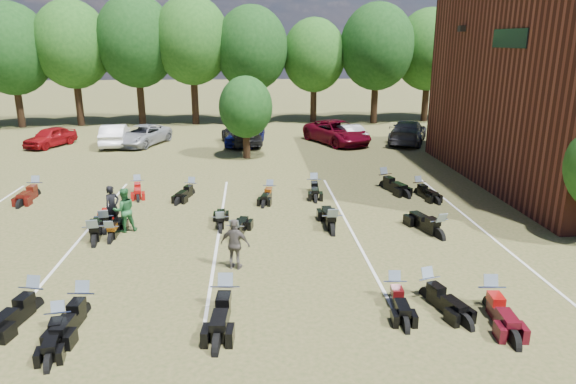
{
  "coord_description": "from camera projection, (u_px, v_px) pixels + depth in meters",
  "views": [
    {
      "loc": [
        -1.72,
        -15.26,
        6.96
      ],
      "look_at": [
        -0.31,
        4.0,
        1.2
      ],
      "focal_mm": 32.0,
      "sensor_mm": 36.0,
      "label": 1
    }
  ],
  "objects": [
    {
      "name": "ground",
      "position": [
        307.0,
        262.0,
        16.7
      ],
      "size": [
        160.0,
        160.0,
        0.0
      ],
      "primitive_type": "plane",
      "color": "brown",
      "rests_on": "ground"
    },
    {
      "name": "car_0",
      "position": [
        50.0,
        137.0,
        34.51
      ],
      "size": [
        2.95,
        4.15,
        1.31
      ],
      "primitive_type": "imported",
      "rotation": [
        0.0,
        0.0,
        -0.41
      ],
      "color": "maroon",
      "rests_on": "ground"
    },
    {
      "name": "car_1",
      "position": [
        115.0,
        135.0,
        34.79
      ],
      "size": [
        2.04,
        4.62,
        1.47
      ],
      "primitive_type": "imported",
      "rotation": [
        0.0,
        0.0,
        3.25
      ],
      "color": "silver",
      "rests_on": "ground"
    },
    {
      "name": "car_2",
      "position": [
        142.0,
        135.0,
        35.0
      ],
      "size": [
        3.78,
        5.33,
        1.35
      ],
      "primitive_type": "imported",
      "rotation": [
        0.0,
        0.0,
        -0.35
      ],
      "color": "gray",
      "rests_on": "ground"
    },
    {
      "name": "car_3",
      "position": [
        241.0,
        134.0,
        35.11
      ],
      "size": [
        3.19,
        5.48,
        1.49
      ],
      "primitive_type": "imported",
      "rotation": [
        0.0,
        0.0,
        3.37
      ],
      "color": "black",
      "rests_on": "ground"
    },
    {
      "name": "car_4",
      "position": [
        245.0,
        133.0,
        35.14
      ],
      "size": [
        3.09,
        4.96,
        1.58
      ],
      "primitive_type": "imported",
      "rotation": [
        0.0,
        0.0,
        -0.29
      ],
      "color": "#0B0F50",
      "rests_on": "ground"
    },
    {
      "name": "car_5",
      "position": [
        348.0,
        133.0,
        35.82
      ],
      "size": [
        2.29,
        4.17,
        1.3
      ],
      "primitive_type": "imported",
      "rotation": [
        0.0,
        0.0,
        3.38
      ],
      "color": "#BABBB5",
      "rests_on": "ground"
    },
    {
      "name": "car_6",
      "position": [
        337.0,
        132.0,
        35.56
      ],
      "size": [
        4.72,
        6.19,
        1.56
      ],
      "primitive_type": "imported",
      "rotation": [
        0.0,
        0.0,
        0.43
      ],
      "color": "#5F0517",
      "rests_on": "ground"
    },
    {
      "name": "car_7",
      "position": [
        408.0,
        132.0,
        35.67
      ],
      "size": [
        4.21,
        5.9,
        1.59
      ],
      "primitive_type": "imported",
      "rotation": [
        0.0,
        0.0,
        2.74
      ],
      "color": "#333337",
      "rests_on": "ground"
    },
    {
      "name": "person_black",
      "position": [
        112.0,
        206.0,
        19.63
      ],
      "size": [
        0.69,
        0.7,
        1.64
      ],
      "primitive_type": "imported",
      "rotation": [
        0.0,
        0.0,
        0.81
      ],
      "color": "black",
      "rests_on": "ground"
    },
    {
      "name": "person_green",
      "position": [
        124.0,
        210.0,
        19.15
      ],
      "size": [
        1.0,
        0.9,
        1.69
      ],
      "primitive_type": "imported",
      "rotation": [
        0.0,
        0.0,
        3.52
      ],
      "color": "#256331",
      "rests_on": "ground"
    },
    {
      "name": "person_grey",
      "position": [
        235.0,
        244.0,
        16.0
      ],
      "size": [
        1.04,
        0.71,
        1.64
      ],
      "primitive_type": "imported",
      "rotation": [
        0.0,
        0.0,
        2.79
      ],
      "color": "#4F4944",
      "rests_on": "ground"
    },
    {
      "name": "motorcycle_0",
      "position": [
        35.0,
        309.0,
        13.77
      ],
      "size": [
        1.21,
        2.42,
        1.29
      ],
      "primitive_type": null,
      "rotation": [
        0.0,
        0.0,
        -0.21
      ],
      "color": "black",
      "rests_on": "ground"
    },
    {
      "name": "motorcycle_1",
      "position": [
        60.0,
        332.0,
        12.68
      ],
      "size": [
        0.97,
        2.09,
        1.12
      ],
      "primitive_type": null,
      "rotation": [
        0.0,
        0.0,
        0.17
      ],
      "color": "black",
      "rests_on": "ground"
    },
    {
      "name": "motorcycle_2",
      "position": [
        84.0,
        315.0,
        13.5
      ],
      "size": [
        0.92,
        2.35,
        1.28
      ],
      "primitive_type": null,
      "rotation": [
        0.0,
        0.0,
        -0.08
      ],
      "color": "black",
      "rests_on": "ground"
    },
    {
      "name": "motorcycle_3",
      "position": [
        226.0,
        310.0,
        13.74
      ],
      "size": [
        0.99,
        2.57,
        1.41
      ],
      "primitive_type": null,
      "rotation": [
        0.0,
        0.0,
        -0.08
      ],
      "color": "black",
      "rests_on": "ground"
    },
    {
      "name": "motorcycle_4",
      "position": [
        427.0,
        298.0,
        14.38
      ],
      "size": [
        1.31,
        2.33,
        1.24
      ],
      "primitive_type": null,
      "rotation": [
        0.0,
        0.0,
        0.29
      ],
      "color": "black",
      "rests_on": "ground"
    },
    {
      "name": "motorcycle_5",
      "position": [
        394.0,
        300.0,
        14.28
      ],
      "size": [
        0.82,
        2.12,
        1.16
      ],
      "primitive_type": null,
      "rotation": [
        0.0,
        0.0,
        -0.08
      ],
      "color": "black",
      "rests_on": "ground"
    },
    {
      "name": "motorcycle_6",
      "position": [
        489.0,
        309.0,
        13.8
      ],
      "size": [
        0.99,
        2.42,
        1.32
      ],
      "primitive_type": null,
      "rotation": [
        0.0,
        0.0,
        -0.1
      ],
      "color": "#400912",
      "rests_on": "ground"
    },
    {
      "name": "motorcycle_7",
      "position": [
        105.0,
        232.0,
        19.29
      ],
      "size": [
        1.15,
        2.38,
        1.27
      ],
      "primitive_type": null,
      "rotation": [
        0.0,
        0.0,
        3.34
      ],
      "color": "maroon",
      "rests_on": "ground"
    },
    {
      "name": "motorcycle_8",
      "position": [
        111.0,
        241.0,
        18.39
      ],
      "size": [
        0.66,
        2.06,
        1.15
      ],
      "primitive_type": null,
      "rotation": [
        0.0,
        0.0,
        3.14
      ],
      "color": "black",
      "rests_on": "ground"
    },
    {
      "name": "motorcycle_9",
      "position": [
        95.0,
        244.0,
        18.14
      ],
      "size": [
        1.11,
        2.49,
        1.34
      ],
      "primitive_type": null,
      "rotation": [
        0.0,
        0.0,
        3.29
      ],
      "color": "black",
      "rests_on": "ground"
    },
    {
      "name": "motorcycle_10",
      "position": [
        221.0,
        231.0,
        19.39
      ],
      "size": [
        0.71,
        2.06,
        1.14
      ],
      "primitive_type": null,
      "rotation": [
        0.0,
        0.0,
        3.17
      ],
      "color": "black",
      "rests_on": "ground"
    },
    {
      "name": "motorcycle_11",
      "position": [
        235.0,
        242.0,
        18.38
      ],
      "size": [
        1.16,
        2.25,
        1.2
      ],
      "primitive_type": null,
      "rotation": [
        0.0,
        0.0,
        2.91
      ],
      "color": "black",
      "rests_on": "ground"
    },
    {
      "name": "motorcycle_12",
      "position": [
        332.0,
        233.0,
        19.19
      ],
      "size": [
        0.81,
        2.49,
        1.39
      ],
      "primitive_type": null,
      "rotation": [
        0.0,
        0.0,
        3.14
      ],
      "color": "black",
      "rests_on": "ground"
    },
    {
      "name": "motorcycle_13",
      "position": [
        438.0,
        238.0,
        18.73
      ],
      "size": [
        1.46,
        2.57,
        1.36
      ],
      "primitive_type": null,
      "rotation": [
        0.0,
        0.0,
        3.44
      ],
      "color": "black",
      "rests_on": "ground"
    },
    {
      "name": "motorcycle_14",
      "position": [
        37.0,
        196.0,
        23.77
      ],
      "size": [
        0.8,
        2.33,
        1.29
      ],
      "primitive_type": null,
      "rotation": [
        0.0,
        0.0,
        -0.03
      ],
      "color": "#410C09",
      "rests_on": "ground"
    },
    {
      "name": "motorcycle_15",
      "position": [
        138.0,
        192.0,
        24.36
      ],
      "size": [
        1.05,
        2.13,
        1.14
      ],
      "primitive_type": null,
      "rotation": [
        0.0,
        0.0,
        0.2
      ],
      "color": "maroon",
      "rests_on": "ground"
    },
    {
      "name": "motorcycle_16",
      "position": [
        192.0,
        195.0,
        23.95
      ],
      "size": [
        1.23,
        2.16,
        1.15
      ],
      "primitive_type": null,
      "rotation": [
        0.0,
        0.0,
        -0.3
      ],
      "color": "black",
      "rests_on": "ground"
    },
    {
      "name": "motorcycle_17",
      "position": [
        270.0,
        197.0,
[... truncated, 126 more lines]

